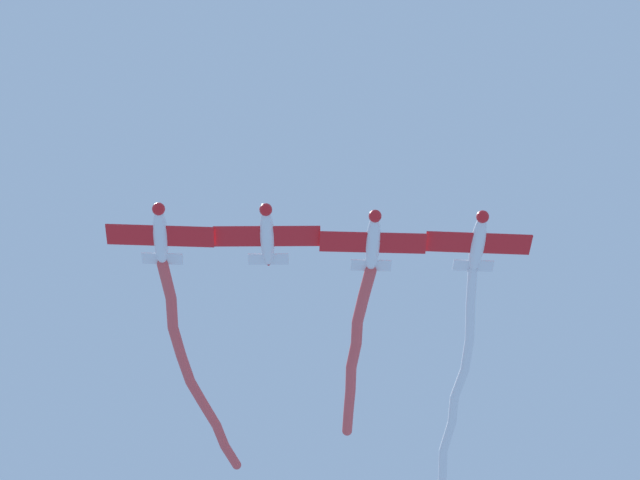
{
  "coord_description": "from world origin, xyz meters",
  "views": [
    {
      "loc": [
        22.74,
        -37.84,
        2.32
      ],
      "look_at": [
        -2.31,
        0.77,
        56.3
      ],
      "focal_mm": 59.72,
      "sensor_mm": 36.0,
      "label": 1
    }
  ],
  "objects_px": {
    "airplane_lead": "(161,235)",
    "airplane_left_wing": "(267,235)",
    "airplane_right_wing": "(373,242)",
    "airplane_slot": "(478,242)"
  },
  "relations": [
    {
      "from": "airplane_left_wing",
      "to": "airplane_slot",
      "type": "relative_size",
      "value": 1.02
    },
    {
      "from": "airplane_left_wing",
      "to": "airplane_right_wing",
      "type": "bearing_deg",
      "value": 92.81
    },
    {
      "from": "airplane_lead",
      "to": "airplane_left_wing",
      "type": "distance_m",
      "value": 7.07
    },
    {
      "from": "airplane_slot",
      "to": "airplane_left_wing",
      "type": "bearing_deg",
      "value": -90.24
    },
    {
      "from": "airplane_lead",
      "to": "airplane_left_wing",
      "type": "relative_size",
      "value": 0.98
    },
    {
      "from": "airplane_left_wing",
      "to": "airplane_right_wing",
      "type": "height_order",
      "value": "airplane_left_wing"
    },
    {
      "from": "airplane_lead",
      "to": "airplane_slot",
      "type": "relative_size",
      "value": 1.0
    },
    {
      "from": "airplane_lead",
      "to": "airplane_slot",
      "type": "distance_m",
      "value": 21.2
    },
    {
      "from": "airplane_lead",
      "to": "airplane_right_wing",
      "type": "distance_m",
      "value": 14.13
    },
    {
      "from": "airplane_right_wing",
      "to": "airplane_slot",
      "type": "height_order",
      "value": "airplane_slot"
    }
  ]
}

